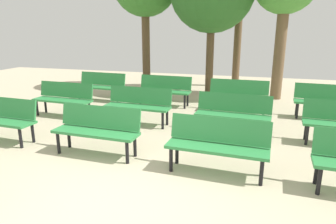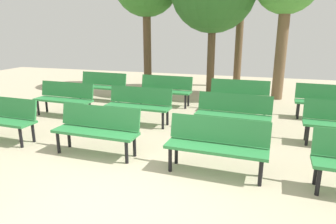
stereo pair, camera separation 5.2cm
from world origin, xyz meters
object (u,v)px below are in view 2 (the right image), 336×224
(tree_3, at_px, (239,46))
(bench_r0_c1, at_px, (97,127))
(bench_r1_c0, at_px, (65,97))
(bench_r2_c3, at_px, (329,100))
(bench_r1_c1, at_px, (139,103))
(bench_r2_c1, at_px, (165,89))
(bench_r2_c2, at_px, (239,94))
(bench_r0_c2, at_px, (217,142))
(bench_r0_c0, at_px, (1,116))
(bench_r2_c0, at_px, (102,85))
(bench_r1_c2, at_px, (233,112))

(tree_3, bearing_deg, bench_r0_c1, -104.03)
(bench_r1_c0, relative_size, bench_r2_c3, 1.00)
(bench_r1_c1, distance_m, bench_r2_c3, 4.78)
(bench_r2_c1, xyz_separation_m, bench_r2_c2, (2.18, -0.14, 0.00))
(bench_r0_c2, relative_size, tree_3, 0.52)
(tree_3, bearing_deg, bench_r2_c2, -84.83)
(bench_r0_c0, xyz_separation_m, bench_r0_c2, (4.46, -0.22, 0.00))
(bench_r0_c2, bearing_deg, bench_r2_c1, 120.59)
(bench_r0_c2, xyz_separation_m, bench_r1_c0, (-4.31, 2.16, 0.00))
(bench_r2_c1, height_order, bench_r2_c3, same)
(bench_r0_c0, xyz_separation_m, bench_r1_c0, (0.15, 1.94, 0.00))
(bench_r0_c1, bearing_deg, bench_r2_c0, 119.57)
(bench_r2_c0, bearing_deg, bench_r0_c0, -89.65)
(tree_3, bearing_deg, bench_r2_c3, -57.48)
(bench_r1_c0, relative_size, bench_r2_c2, 1.01)
(bench_r0_c1, relative_size, bench_r2_c0, 0.99)
(bench_r1_c0, distance_m, bench_r2_c1, 2.88)
(bench_r0_c0, distance_m, bench_r2_c3, 7.63)
(bench_r2_c3, height_order, tree_3, tree_3)
(bench_r2_c2, xyz_separation_m, tree_3, (-0.36, 3.94, 1.06))
(bench_r0_c0, bearing_deg, bench_r1_c0, 88.77)
(tree_3, bearing_deg, bench_r1_c1, -108.15)
(bench_r2_c0, relative_size, tree_3, 0.52)
(bench_r2_c1, relative_size, tree_3, 0.52)
(bench_r0_c2, height_order, bench_r1_c0, same)
(bench_r2_c2, bearing_deg, bench_r1_c0, -157.73)
(bench_r0_c1, bearing_deg, bench_r1_c1, 91.06)
(bench_r0_c0, bearing_deg, bench_r1_c2, 23.91)
(bench_r2_c0, bearing_deg, bench_r1_c2, -22.88)
(bench_r1_c1, xyz_separation_m, tree_3, (1.89, 5.75, 1.06))
(bench_r1_c0, relative_size, bench_r2_c0, 1.00)
(bench_r2_c3, bearing_deg, bench_r2_c0, -179.12)
(bench_r1_c1, xyz_separation_m, bench_r2_c2, (2.24, 1.81, 0.00))
(bench_r1_c0, bearing_deg, bench_r0_c1, -41.09)
(bench_r1_c1, distance_m, tree_3, 6.15)
(bench_r0_c2, xyz_separation_m, bench_r2_c0, (-4.25, 4.08, 0.00))
(bench_r1_c0, height_order, bench_r2_c0, same)
(bench_r2_c1, distance_m, bench_r2_c2, 2.18)
(bench_r2_c0, bearing_deg, bench_r0_c1, -59.13)
(bench_r1_c1, xyz_separation_m, bench_r2_c3, (4.47, 1.70, 0.00))
(bench_r1_c1, height_order, bench_r1_c2, same)
(bench_r0_c0, relative_size, bench_r2_c1, 1.00)
(bench_r2_c3, distance_m, tree_3, 4.92)
(bench_r0_c1, xyz_separation_m, bench_r2_c3, (4.50, 3.64, 0.00))
(bench_r0_c0, xyz_separation_m, bench_r1_c2, (4.54, 1.72, 0.00))
(bench_r1_c0, height_order, tree_3, tree_3)
(bench_r1_c1, height_order, tree_3, tree_3)
(bench_r0_c0, height_order, bench_r2_c2, same)
(bench_r0_c2, height_order, bench_r1_c2, same)
(bench_r1_c0, relative_size, bench_r2_c1, 1.00)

